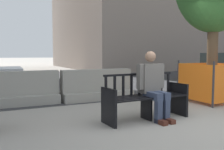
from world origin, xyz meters
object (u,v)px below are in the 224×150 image
(seated_person, at_px, (153,84))
(jersey_barrier_centre, at_px, (97,87))
(street_bench, at_px, (146,99))
(construction_fence, at_px, (211,81))
(jersey_barrier_left, at_px, (18,91))

(seated_person, height_order, jersey_barrier_centre, seated_person)
(street_bench, height_order, construction_fence, construction_fence)
(jersey_barrier_centre, bearing_deg, construction_fence, -31.70)
(street_bench, bearing_deg, jersey_barrier_centre, 90.30)
(seated_person, relative_size, construction_fence, 1.04)
(street_bench, distance_m, jersey_barrier_centre, 2.39)
(street_bench, height_order, jersey_barrier_centre, street_bench)
(seated_person, relative_size, jersey_barrier_left, 0.65)
(jersey_barrier_left, distance_m, construction_fence, 5.01)
(seated_person, relative_size, jersey_barrier_centre, 0.66)
(seated_person, xyz_separation_m, jersey_barrier_left, (-2.21, 2.58, -0.35))
(street_bench, distance_m, jersey_barrier_left, 3.28)
(jersey_barrier_left, relative_size, construction_fence, 1.60)
(street_bench, distance_m, seated_person, 0.32)
(construction_fence, bearing_deg, jersey_barrier_centre, 148.30)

